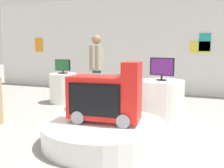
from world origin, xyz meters
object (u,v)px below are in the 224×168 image
object	(u,v)px
display_pedestal_left_rear	(63,88)
display_pedestal_right_rear	(161,99)
main_display_pedestal	(104,133)
tv_on_right_rear	(162,68)
shopper_browsing_near_truck	(97,66)
novelty_firetruck_tv	(105,98)
tv_on_left_rear	(63,67)

from	to	relation	value
display_pedestal_left_rear	display_pedestal_right_rear	size ratio (longest dim) A/B	0.82
main_display_pedestal	display_pedestal_right_rear	world-z (taller)	display_pedestal_right_rear
tv_on_right_rear	display_pedestal_left_rear	bearing A→B (deg)	169.90
main_display_pedestal	shopper_browsing_near_truck	bearing A→B (deg)	118.16
display_pedestal_right_rear	shopper_browsing_near_truck	distance (m)	1.56
novelty_firetruck_tv	tv_on_right_rear	world-z (taller)	novelty_firetruck_tv
display_pedestal_left_rear	display_pedestal_right_rear	xyz separation A→B (m)	(2.52, -0.44, 0.00)
novelty_firetruck_tv	main_display_pedestal	bearing A→B (deg)	167.29
tv_on_left_rear	novelty_firetruck_tv	bearing A→B (deg)	-46.16
display_pedestal_right_rear	display_pedestal_left_rear	bearing A→B (deg)	169.99
display_pedestal_left_rear	shopper_browsing_near_truck	size ratio (longest dim) A/B	0.44
novelty_firetruck_tv	shopper_browsing_near_truck	distance (m)	2.10
tv_on_right_rear	shopper_browsing_near_truck	distance (m)	1.44
novelty_firetruck_tv	tv_on_right_rear	size ratio (longest dim) A/B	2.13
tv_on_right_rear	novelty_firetruck_tv	bearing A→B (deg)	-104.40
novelty_firetruck_tv	shopper_browsing_near_truck	world-z (taller)	shopper_browsing_near_truck
novelty_firetruck_tv	display_pedestal_right_rear	world-z (taller)	novelty_firetruck_tv
display_pedestal_right_rear	tv_on_right_rear	distance (m)	0.60
novelty_firetruck_tv	tv_on_left_rear	bearing A→B (deg)	133.84
display_pedestal_left_rear	tv_on_right_rear	size ratio (longest dim) A/B	1.48
display_pedestal_right_rear	shopper_browsing_near_truck	size ratio (longest dim) A/B	0.54
main_display_pedestal	tv_on_left_rear	distance (m)	3.07
display_pedestal_left_rear	tv_on_left_rear	world-z (taller)	tv_on_left_rear
tv_on_right_rear	shopper_browsing_near_truck	xyz separation A→B (m)	(-1.44, 0.11, -0.01)
display_pedestal_left_rear	shopper_browsing_near_truck	distance (m)	1.28
display_pedestal_left_rear	tv_on_left_rear	xyz separation A→B (m)	(-0.00, -0.00, 0.53)
main_display_pedestal	display_pedestal_right_rear	distance (m)	1.79
main_display_pedestal	novelty_firetruck_tv	size ratio (longest dim) A/B	1.69
display_pedestal_left_rear	tv_on_left_rear	distance (m)	0.53
main_display_pedestal	shopper_browsing_near_truck	world-z (taller)	shopper_browsing_near_truck
tv_on_left_rear	tv_on_right_rear	xyz separation A→B (m)	(2.52, -0.44, 0.07)
novelty_firetruck_tv	shopper_browsing_near_truck	size ratio (longest dim) A/B	0.64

